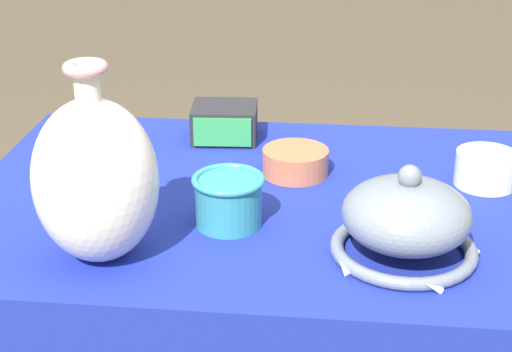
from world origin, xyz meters
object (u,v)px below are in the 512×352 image
at_px(mosaic_tile_box, 225,122).
at_px(pot_squat_porcelain, 486,169).
at_px(cup_wide_teal, 229,199).
at_px(pot_squat_terracotta, 295,162).
at_px(vase_tall_bulbous, 96,180).
at_px(vase_dome_bell, 406,221).

distance_m(mosaic_tile_box, pot_squat_porcelain, 0.57).
distance_m(mosaic_tile_box, cup_wide_teal, 0.41).
xyz_separation_m(mosaic_tile_box, cup_wide_teal, (0.06, -0.40, 0.01)).
bearing_deg(pot_squat_terracotta, vase_tall_bulbous, -129.07).
bearing_deg(vase_tall_bulbous, vase_dome_bell, 6.48).
distance_m(vase_dome_bell, cup_wide_teal, 0.31).
bearing_deg(mosaic_tile_box, vase_dome_bell, -56.78).
bearing_deg(vase_dome_bell, vase_tall_bulbous, -173.52).
distance_m(vase_dome_bell, pot_squat_porcelain, 0.34).
xyz_separation_m(mosaic_tile_box, pot_squat_terracotta, (0.17, -0.18, -0.01)).
distance_m(vase_tall_bulbous, vase_dome_bell, 0.49).
bearing_deg(vase_tall_bulbous, mosaic_tile_box, 76.92).
relative_size(pot_squat_terracotta, pot_squat_porcelain, 1.12).
xyz_separation_m(vase_dome_bell, pot_squat_porcelain, (0.17, 0.29, -0.03)).
height_order(vase_dome_bell, pot_squat_terracotta, vase_dome_bell).
xyz_separation_m(vase_dome_bell, cup_wide_teal, (-0.30, 0.08, -0.01)).
bearing_deg(cup_wide_teal, vase_dome_bell, -14.47).
bearing_deg(pot_squat_terracotta, mosaic_tile_box, 133.51).
bearing_deg(vase_dome_bell, pot_squat_terracotta, 122.47).
xyz_separation_m(vase_tall_bulbous, pot_squat_porcelain, (0.66, 0.35, -0.10)).
height_order(vase_tall_bulbous, pot_squat_porcelain, vase_tall_bulbous).
bearing_deg(mosaic_tile_box, pot_squat_porcelain, -23.06).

